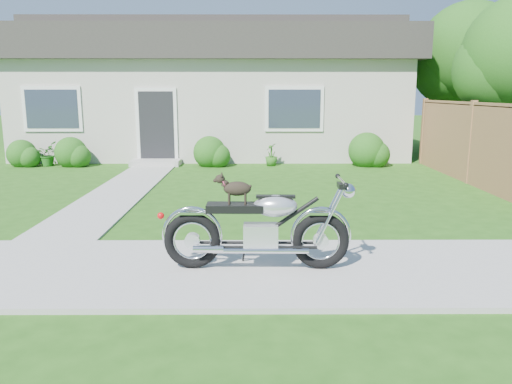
# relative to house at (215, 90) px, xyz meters

# --- Properties ---
(ground) EXTENTS (80.00, 80.00, 0.00)m
(ground) POSITION_rel_house_xyz_m (0.00, -11.99, -2.16)
(ground) COLOR #235114
(ground) RESTS_ON ground
(sidewalk) EXTENTS (24.00, 2.20, 0.04)m
(sidewalk) POSITION_rel_house_xyz_m (0.00, -11.99, -2.14)
(sidewalk) COLOR #9E9B93
(sidewalk) RESTS_ON ground
(walkway) EXTENTS (1.20, 8.00, 0.03)m
(walkway) POSITION_rel_house_xyz_m (-1.50, -6.99, -2.14)
(walkway) COLOR #9E9B93
(walkway) RESTS_ON ground
(house) EXTENTS (12.60, 7.03, 4.50)m
(house) POSITION_rel_house_xyz_m (0.00, 0.00, 0.00)
(house) COLOR beige
(house) RESTS_ON ground
(fence) EXTENTS (0.12, 6.62, 1.90)m
(fence) POSITION_rel_house_xyz_m (6.30, -6.24, -1.22)
(fence) COLOR olive
(fence) RESTS_ON ground
(tree_far) EXTENTS (3.18, 3.18, 4.87)m
(tree_far) POSITION_rel_house_xyz_m (8.21, -1.50, 0.97)
(tree_far) COLOR #3D2B1C
(tree_far) RESTS_ON ground
(shrub_row) EXTENTS (10.75, 1.04, 1.04)m
(shrub_row) POSITION_rel_house_xyz_m (-0.20, -3.49, -1.76)
(shrub_row) COLOR #235616
(shrub_row) RESTS_ON ground
(potted_plant_left) EXTENTS (0.67, 0.73, 0.69)m
(potted_plant_left) POSITION_rel_house_xyz_m (-4.59, -3.44, -1.81)
(potted_plant_left) COLOR #205E18
(potted_plant_left) RESTS_ON ground
(potted_plant_right) EXTENTS (0.41, 0.41, 0.64)m
(potted_plant_right) POSITION_rel_house_xyz_m (1.83, -3.44, -1.84)
(potted_plant_right) COLOR #2F6B1D
(potted_plant_right) RESTS_ON ground
(motorcycle_with_dog) EXTENTS (2.22, 0.60, 1.12)m
(motorcycle_with_dog) POSITION_rel_house_xyz_m (1.40, -12.03, -1.62)
(motorcycle_with_dog) COLOR black
(motorcycle_with_dog) RESTS_ON sidewalk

